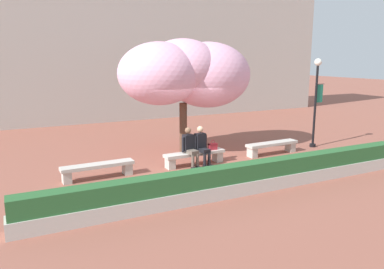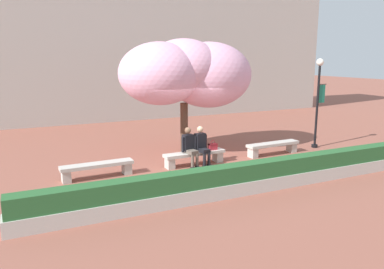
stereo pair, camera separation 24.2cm
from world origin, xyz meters
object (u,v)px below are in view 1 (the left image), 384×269
Objects in this scene: stone_bench_center at (272,146)px; person_seated_left at (190,146)px; stone_bench_near_west at (195,156)px; handbag at (213,146)px; person_seated_right at (202,144)px; cherry_tree_main at (186,73)px; lamp_post_with_banner at (316,94)px; stone_bench_west_end at (98,168)px.

stone_bench_center is 1.67× the size of person_seated_left.
stone_bench_near_west is at bearing 13.98° from person_seated_left.
handbag is at bearing 2.01° from person_seated_left.
stone_bench_near_west and stone_bench_center have the same top height.
person_seated_right is (0.44, -0.00, 0.00)m from person_seated_left.
lamp_post_with_banner is (4.91, -1.52, -0.87)m from cherry_tree_main.
cherry_tree_main is at bearing 73.47° from stone_bench_near_west.
stone_bench_west_end is 6.40m from stone_bench_center.
stone_bench_center is at bearing 0.00° from stone_bench_near_west.
cherry_tree_main is (0.28, 1.78, 2.28)m from person_seated_right.
lamp_post_with_banner is (5.63, 0.26, 1.41)m from person_seated_left.
stone_bench_center is (6.40, 0.00, 0.00)m from stone_bench_west_end.
person_seated_right is at bearing -12.84° from stone_bench_near_west.
stone_bench_west_end is at bearing 179.12° from person_seated_right.
lamp_post_with_banner is at bearing 2.80° from handbag.
person_seated_left is 1.00× the size of person_seated_right.
cherry_tree_main is (3.71, 1.73, 2.66)m from stone_bench_west_end.
cherry_tree_main is (-2.69, 1.73, 2.66)m from stone_bench_center.
lamp_post_with_banner is at bearing 5.42° from stone_bench_center.
handbag reaches higher than stone_bench_center.
lamp_post_with_banner is at bearing -17.21° from cherry_tree_main.
stone_bench_center is 2.54m from handbag.
stone_bench_west_end and stone_bench_near_west have the same top height.
stone_bench_near_west is 6.34× the size of handbag.
handbag is 0.10× the size of lamp_post_with_banner.
stone_bench_west_end is at bearing -155.00° from cherry_tree_main.
lamp_post_with_banner reaches higher than person_seated_left.
cherry_tree_main is at bearing 81.04° from person_seated_right.
stone_bench_near_west is 1.67× the size of person_seated_left.
person_seated_left is 0.37× the size of lamp_post_with_banner.
person_seated_left is 0.89m from handbag.
person_seated_right is at bearing -98.96° from cherry_tree_main.
person_seated_right reaches higher than stone_bench_near_west.
cherry_tree_main is (0.51, 1.73, 2.66)m from stone_bench_near_west.
stone_bench_center is 0.43× the size of cherry_tree_main.
cherry_tree_main is 5.21m from lamp_post_with_banner.
stone_bench_west_end is 1.67× the size of person_seated_left.
cherry_tree_main is at bearing 147.19° from stone_bench_center.
person_seated_right is 0.37× the size of lamp_post_with_banner.
person_seated_left is (-0.21, -0.05, 0.39)m from stone_bench_near_west.
handbag is at bearing -177.20° from lamp_post_with_banner.
person_seated_right is 2.91m from cherry_tree_main.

